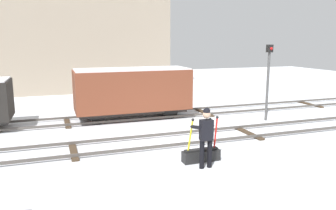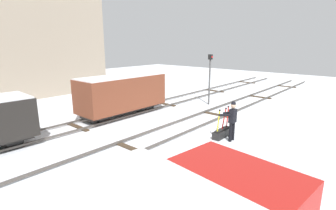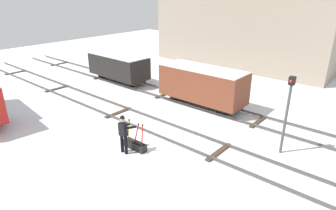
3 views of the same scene
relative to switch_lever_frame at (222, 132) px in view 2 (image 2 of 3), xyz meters
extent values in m
plane|color=silver|center=(-0.32, 2.24, -0.25)|extent=(60.00, 60.00, 0.00)
cube|color=#4C4742|center=(-0.32, 1.52, -0.12)|extent=(44.00, 0.07, 0.10)
cube|color=#4C4742|center=(-0.32, 2.96, -0.12)|extent=(44.00, 0.07, 0.10)
cube|color=#423323|center=(-3.84, 2.24, -0.21)|extent=(0.24, 1.94, 0.08)
cube|color=#423323|center=(3.20, 2.24, -0.21)|extent=(0.24, 1.94, 0.08)
cube|color=#423323|center=(10.24, 2.24, -0.21)|extent=(0.24, 1.94, 0.08)
cube|color=#423323|center=(17.28, 2.24, -0.21)|extent=(0.24, 1.94, 0.08)
cube|color=#4C4742|center=(-0.32, 5.83, -0.12)|extent=(44.00, 0.07, 0.10)
cube|color=#4C4742|center=(-0.32, 7.27, -0.12)|extent=(44.00, 0.07, 0.10)
cube|color=#423323|center=(-3.84, 6.55, -0.21)|extent=(0.24, 1.94, 0.08)
cube|color=#423323|center=(3.20, 6.55, -0.21)|extent=(0.24, 1.94, 0.08)
cube|color=#423323|center=(10.24, 6.55, -0.21)|extent=(0.24, 1.94, 0.08)
cube|color=#423323|center=(17.28, 6.55, -0.21)|extent=(0.24, 1.94, 0.08)
cube|color=black|center=(-0.01, 0.00, -0.07)|extent=(1.25, 0.38, 0.36)
cube|color=black|center=(-0.01, 0.00, 0.14)|extent=(1.12, 0.22, 0.06)
cylinder|color=yellow|center=(-0.39, -0.01, 0.63)|extent=(0.21, 0.06, 1.05)
sphere|color=black|center=(-0.31, -0.01, 1.15)|extent=(0.09, 0.09, 0.09)
cylinder|color=red|center=(0.14, 0.00, 0.62)|extent=(0.35, 0.06, 1.02)
sphere|color=black|center=(0.29, 0.01, 1.12)|extent=(0.09, 0.09, 0.09)
cylinder|color=red|center=(0.50, 0.01, 0.64)|extent=(0.14, 0.06, 1.05)
sphere|color=black|center=(0.54, 0.01, 1.16)|extent=(0.09, 0.09, 0.09)
cylinder|color=black|center=(-0.25, -0.57, 0.20)|extent=(0.15, 0.15, 0.88)
cylinder|color=black|center=(0.01, -0.57, 0.20)|extent=(0.15, 0.15, 0.88)
cube|color=black|center=(-0.12, -0.57, 0.95)|extent=(0.38, 0.25, 0.63)
sphere|color=tan|center=(-0.12, -0.57, 1.42)|extent=(0.24, 0.24, 0.24)
sphere|color=black|center=(-0.12, -0.57, 1.52)|extent=(0.22, 0.22, 0.22)
cylinder|color=black|center=(-0.33, -0.28, 0.98)|extent=(0.12, 0.60, 0.21)
cylinder|color=black|center=(0.09, -0.28, 1.00)|extent=(0.12, 0.60, 0.24)
cube|color=black|center=(-6.31, -4.12, 1.59)|extent=(0.24, 1.78, 0.76)
cylinder|color=#4C4C4C|center=(5.35, 4.11, 1.39)|extent=(0.12, 0.12, 3.28)
cube|color=black|center=(5.35, 4.11, 3.21)|extent=(0.24, 0.24, 0.36)
sphere|color=red|center=(5.35, 3.98, 3.21)|extent=(0.14, 0.14, 0.14)
cube|color=#2D2B28|center=(-0.70, 6.55, 0.15)|extent=(5.27, 1.24, 0.20)
cube|color=brown|center=(-0.70, 6.55, 1.22)|extent=(5.55, 2.07, 1.94)
cube|color=white|center=(-0.70, 6.55, 2.22)|extent=(5.44, 1.99, 0.06)
cylinder|color=black|center=(-2.50, 5.99, 0.10)|extent=(0.70, 0.10, 0.70)
cylinder|color=black|center=(-2.50, 7.12, 0.10)|extent=(0.70, 0.10, 0.70)
cylinder|color=black|center=(1.11, 5.98, 0.10)|extent=(0.70, 0.10, 0.70)
cylinder|color=black|center=(1.11, 7.12, 0.10)|extent=(0.70, 0.10, 0.70)
cylinder|color=black|center=(-7.08, 5.95, 0.10)|extent=(0.70, 0.12, 0.70)
cylinder|color=black|center=(-7.05, 7.09, 0.10)|extent=(0.70, 0.12, 0.70)
camera|label=1|loc=(-4.40, -9.38, 3.59)|focal=35.92mm
camera|label=2|loc=(-10.41, -5.64, 4.17)|focal=27.16mm
camera|label=3|loc=(8.84, -7.98, 6.73)|focal=30.66mm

